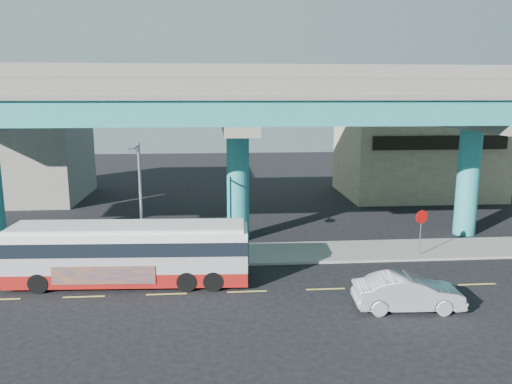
{
  "coord_description": "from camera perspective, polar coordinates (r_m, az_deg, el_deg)",
  "views": [
    {
      "loc": [
        -1.47,
        -23.83,
        9.73
      ],
      "look_at": [
        0.8,
        4.0,
        4.24
      ],
      "focal_mm": 35.0,
      "sensor_mm": 36.0,
      "label": 1
    }
  ],
  "objects": [
    {
      "name": "ground",
      "position": [
        25.78,
        -1.07,
        -11.06
      ],
      "size": [
        120.0,
        120.0,
        0.0
      ],
      "primitive_type": "plane",
      "color": "black",
      "rests_on": "ground"
    },
    {
      "name": "parked_car",
      "position": [
        32.61,
        -24.35,
        -5.78
      ],
      "size": [
        2.42,
        4.22,
        1.32
      ],
      "primitive_type": "imported",
      "rotation": [
        0.0,
        0.0,
        1.68
      ],
      "color": "#2E2D32",
      "rests_on": "sidewalk"
    },
    {
      "name": "sidewalk",
      "position": [
        30.91,
        -1.72,
        -7.09
      ],
      "size": [
        70.0,
        4.0,
        0.15
      ],
      "primitive_type": "cube",
      "color": "gray",
      "rests_on": "ground"
    },
    {
      "name": "stop_sign",
      "position": [
        31.47,
        18.37,
        -3.3
      ],
      "size": [
        0.83,
        0.23,
        2.81
      ],
      "rotation": [
        0.0,
        0.0,
        -0.15
      ],
      "color": "gray",
      "rests_on": "sidewalk"
    },
    {
      "name": "building_concrete",
      "position": [
        51.55,
        -25.78,
        4.19
      ],
      "size": [
        12.0,
        10.0,
        9.0
      ],
      "primitive_type": "cube",
      "color": "gray",
      "rests_on": "ground"
    },
    {
      "name": "viaduct",
      "position": [
        32.97,
        -2.14,
        10.09
      ],
      "size": [
        52.0,
        12.4,
        11.7
      ],
      "color": "#21737F",
      "rests_on": "ground"
    },
    {
      "name": "sedan",
      "position": [
        24.31,
        16.97,
        -10.92
      ],
      "size": [
        2.29,
        5.13,
        1.62
      ],
      "primitive_type": "imported",
      "rotation": [
        0.0,
        0.0,
        1.51
      ],
      "color": "#A2A1A6",
      "rests_on": "ground"
    },
    {
      "name": "transit_bus",
      "position": [
        26.78,
        -14.25,
        -6.61
      ],
      "size": [
        12.44,
        3.25,
        3.16
      ],
      "rotation": [
        0.0,
        0.0,
        -0.05
      ],
      "color": "maroon",
      "rests_on": "ground"
    },
    {
      "name": "building_beige",
      "position": [
        51.08,
        17.81,
        3.59
      ],
      "size": [
        14.0,
        10.23,
        7.0
      ],
      "color": "#BDB087",
      "rests_on": "ground"
    },
    {
      "name": "lane_markings",
      "position": [
        25.5,
        -1.03,
        -11.3
      ],
      "size": [
        58.0,
        0.12,
        0.01
      ],
      "color": "#D8C64C",
      "rests_on": "ground"
    },
    {
      "name": "street_lamp",
      "position": [
        28.06,
        -13.26,
        0.55
      ],
      "size": [
        0.5,
        2.31,
        6.97
      ],
      "color": "gray",
      "rests_on": "sidewalk"
    }
  ]
}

